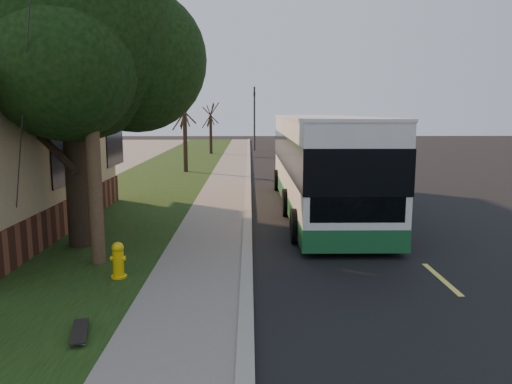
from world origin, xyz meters
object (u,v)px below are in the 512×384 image
bare_tree_far (211,129)px  distant_car (297,145)px  traffic_signal (254,114)px  skateboard_main (80,332)px  utility_pole (88,52)px  fire_hydrant (118,260)px  transit_bus (321,161)px  leafy_tree (72,37)px  bare_tree_near (185,134)px

bare_tree_far → distant_car: (6.79, -0.38, -1.21)m
traffic_signal → distant_car: (3.29, -4.38, -2.37)m
traffic_signal → skateboard_main: size_ratio=5.92×
utility_pole → traffic_signal: bearing=83.4°
utility_pole → bare_tree_far: 29.13m
fire_hydrant → transit_bus: 8.96m
skateboard_main → transit_bus: bearing=63.1°
leafy_tree → distant_car: bearing=73.6°
leafy_tree → distant_car: leafy_tree is taller
fire_hydrant → leafy_tree: 5.65m
fire_hydrant → utility_pole: utility_pole is taller
transit_bus → traffic_signal: bearing=94.3°
bare_tree_near → skateboard_main: bearing=-87.2°
fire_hydrant → skateboard_main: size_ratio=0.80×
bare_tree_near → distant_car: (7.29, 11.62, -1.35)m
leafy_tree → fire_hydrant: bearing=-59.3°
traffic_signal → transit_bus: size_ratio=0.46×
bare_tree_near → bare_tree_far: size_ratio=1.07×
traffic_signal → skateboard_main: 36.92m
fire_hydrant → skateboard_main: fire_hydrant is taller
fire_hydrant → transit_bus: (5.12, 7.24, 1.29)m
fire_hydrant → transit_bus: transit_bus is taller
bare_tree_far → skateboard_main: bearing=-89.1°
bare_tree_far → utility_pole: bearing=-90.6°
leafy_tree → bare_tree_far: leafy_tree is taller
skateboard_main → fire_hydrant: bearing=92.1°
leafy_tree → transit_bus: leafy_tree is taller
utility_pole → leafy_tree: 1.94m
utility_pole → skateboard_main: (0.81, -3.66, -4.50)m
distant_car → bare_tree_far: bearing=-178.1°
bare_tree_near → traffic_signal: 16.52m
leafy_tree → distant_car: (7.96, 26.97, -4.37)m
traffic_signal → distant_car: 5.97m
fire_hydrant → bare_tree_far: bare_tree_far is taller
fire_hydrant → transit_bus: size_ratio=0.06×
bare_tree_near → transit_bus: (6.02, -10.76, -0.42)m
utility_pole → leafy_tree: utility_pole is taller
fire_hydrant → bare_tree_near: bearing=92.9°
bare_tree_near → traffic_signal: size_ratio=0.78×
utility_pole → skateboard_main: 5.86m
bare_tree_near → traffic_signal: bearing=76.0°
bare_tree_near → traffic_signal: (4.00, 16.00, 1.01)m
traffic_signal → bare_tree_near: bearing=-104.0°
bare_tree_far → skateboard_main: bare_tree_far is taller
fire_hydrant → traffic_signal: (3.10, 34.00, 2.73)m
transit_bus → skateboard_main: transit_bus is taller
leafy_tree → bare_tree_near: (0.67, 15.35, -3.02)m
bare_tree_far → traffic_signal: bearing=48.8°
skateboard_main → traffic_signal: bearing=85.3°
bare_tree_near → leafy_tree: bearing=-92.5°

